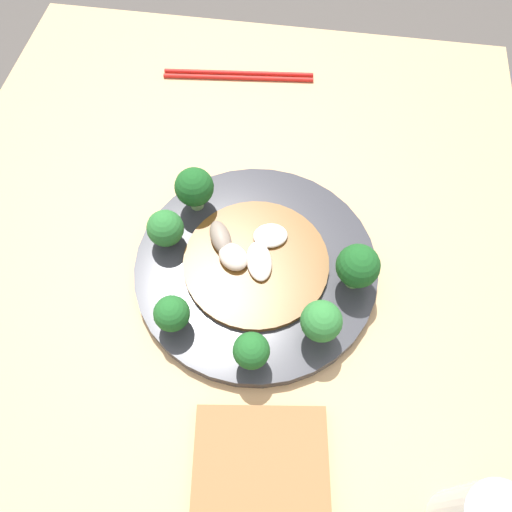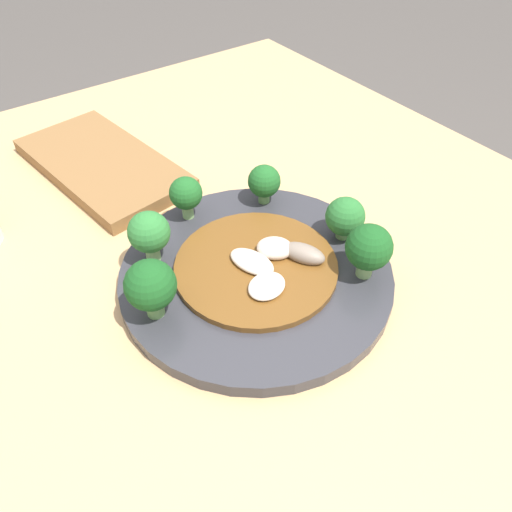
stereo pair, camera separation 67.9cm
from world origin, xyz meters
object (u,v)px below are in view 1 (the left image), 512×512
Objects in this scene: broccoli_southwest at (194,188)px; broccoli_northeast at (321,322)px; broccoli_north at (358,267)px; stirfry_center at (253,258)px; plate at (256,267)px; broccoli_south at (165,229)px; broccoli_southeast at (172,314)px; broccoli_east at (251,351)px; chopsticks at (238,75)px.

broccoli_southwest is 1.04× the size of broccoli_northeast.
stirfry_center is (-0.01, -0.13, -0.03)m from broccoli_north.
plate is 0.13m from broccoli_south.
plate is 0.13m from broccoli_southeast.
broccoli_east reaches higher than plate.
broccoli_south is 0.96× the size of broccoli_east.
broccoli_north is at bearing 86.17° from plate.
broccoli_southwest reaches higher than broccoli_south.
broccoli_southwest is 1.17× the size of broccoli_east.
stirfry_center is at bearing -133.67° from broccoli_northeast.
chopsticks is at bearing -168.63° from broccoli_east.
broccoli_northeast is 0.48m from chopsticks.
broccoli_north is (0.09, 0.22, 0.00)m from broccoli_southwest.
broccoli_north reaches higher than stirfry_center.
broccoli_south is at bearing -137.42° from broccoli_east.
broccoli_northeast is (0.16, 0.18, -0.00)m from broccoli_southwest.
broccoli_east is (0.21, 0.11, -0.00)m from broccoli_southwest.
broccoli_northeast is (0.08, 0.09, 0.05)m from plate.
broccoli_south is at bearing -95.86° from broccoli_north.
stirfry_center is (-0.00, -0.00, 0.01)m from plate.
broccoli_east is 0.83× the size of broccoli_north.
broccoli_south reaches higher than broccoli_southeast.
chopsticks is (-0.44, -0.17, -0.05)m from broccoli_northeast.
broccoli_southwest reaches higher than broccoli_southeast.
plate is 0.37m from chopsticks.
broccoli_southwest is at bearing -130.05° from plate.
stirfry_center is at bearing -171.81° from broccoli_east.
broccoli_northeast reaches higher than plate.
broccoli_southwest is 0.23m from broccoli_east.
broccoli_southeast is (0.11, 0.04, 0.00)m from broccoli_south.
stirfry_center is at bearing 12.53° from chopsticks.
broccoli_southwest is 0.18m from broccoli_southeast.
broccoli_northeast is at bearing 21.06° from chopsticks.
broccoli_south is 0.12m from stirfry_center.
broccoli_southwest reaches higher than plate.
broccoli_northeast is 1.13× the size of broccoli_east.
broccoli_southwest is (-0.08, -0.09, 0.05)m from plate.
broccoli_east reaches higher than chopsticks.
broccoli_east is 0.31× the size of stirfry_center.
broccoli_south is 0.12m from broccoli_southeast.
broccoli_northeast is at bearing -25.99° from broccoli_north.
broccoli_north is at bearing 29.46° from chopsticks.
broccoli_south is 0.23m from broccoli_northeast.
broccoli_north is 1.30× the size of broccoli_southeast.
broccoli_east is (0.04, -0.07, -0.00)m from broccoli_northeast.
broccoli_southeast is at bearing -38.11° from stirfry_center.
stirfry_center is (0.01, 0.11, -0.02)m from broccoli_south.
broccoli_north is (-0.08, 0.04, 0.00)m from broccoli_northeast.
broccoli_southeast is (0.01, -0.17, -0.01)m from broccoli_northeast.
broccoli_east is 0.23× the size of chopsticks.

